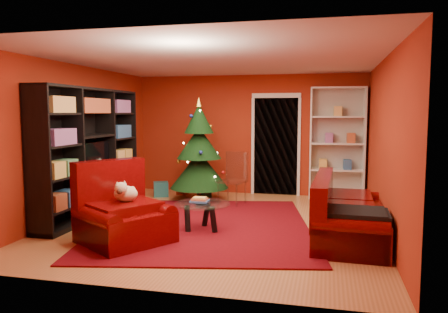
% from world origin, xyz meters
% --- Properties ---
extents(floor, '(5.00, 5.50, 0.05)m').
position_xyz_m(floor, '(0.00, 0.00, -0.03)').
color(floor, '#AA6938').
rests_on(floor, ground).
extents(ceiling, '(5.00, 5.50, 0.05)m').
position_xyz_m(ceiling, '(0.00, 0.00, 2.62)').
color(ceiling, silver).
rests_on(ceiling, wall_back).
extents(wall_back, '(5.00, 0.05, 2.60)m').
position_xyz_m(wall_back, '(0.00, 2.77, 1.30)').
color(wall_back, maroon).
rests_on(wall_back, ground).
extents(wall_left, '(0.05, 5.50, 2.60)m').
position_xyz_m(wall_left, '(-2.52, 0.00, 1.30)').
color(wall_left, maroon).
rests_on(wall_left, ground).
extents(wall_right, '(0.05, 5.50, 2.60)m').
position_xyz_m(wall_right, '(2.52, 0.00, 1.30)').
color(wall_right, maroon).
rests_on(wall_right, ground).
extents(doorway, '(1.06, 0.60, 2.16)m').
position_xyz_m(doorway, '(0.60, 2.73, 1.05)').
color(doorway, black).
rests_on(doorway, floor).
extents(rug, '(3.93, 4.35, 0.02)m').
position_xyz_m(rug, '(-0.18, -0.22, 0.01)').
color(rug, '#5D060E').
rests_on(rug, floor).
extents(media_unit, '(0.45, 2.87, 2.20)m').
position_xyz_m(media_unit, '(-2.27, 0.02, 1.10)').
color(media_unit, black).
rests_on(media_unit, floor).
extents(christmas_tree, '(1.38, 1.38, 2.11)m').
position_xyz_m(christmas_tree, '(-0.83, 1.73, 1.02)').
color(christmas_tree, black).
rests_on(christmas_tree, floor).
extents(gift_box_teal, '(0.40, 0.40, 0.31)m').
position_xyz_m(gift_box_teal, '(-1.76, 1.96, 0.15)').
color(gift_box_teal, '#1E5D66').
rests_on(gift_box_teal, floor).
extents(gift_box_green, '(0.34, 0.34, 0.26)m').
position_xyz_m(gift_box_green, '(-0.80, 2.01, 0.13)').
color(gift_box_green, '#1B5124').
rests_on(gift_box_green, floor).
extents(gift_box_red, '(0.23, 0.23, 0.21)m').
position_xyz_m(gift_box_red, '(-1.37, 2.23, 0.10)').
color(gift_box_red, maroon).
rests_on(gift_box_red, floor).
extents(white_bookshelf, '(1.11, 0.44, 2.37)m').
position_xyz_m(white_bookshelf, '(1.88, 2.57, 1.15)').
color(white_bookshelf, white).
rests_on(white_bookshelf, floor).
extents(armchair, '(1.61, 1.61, 0.90)m').
position_xyz_m(armchair, '(-0.99, -1.32, 0.45)').
color(armchair, '#4B0404').
rests_on(armchair, rug).
extents(dog, '(0.47, 0.50, 0.29)m').
position_xyz_m(dog, '(-1.00, -1.25, 0.67)').
color(dog, beige).
rests_on(dog, armchair).
extents(sofa, '(1.03, 2.14, 0.90)m').
position_xyz_m(sofa, '(2.02, -0.41, 0.45)').
color(sofa, '#4B0404').
rests_on(sofa, rug).
extents(coffee_table, '(0.85, 0.85, 0.52)m').
position_xyz_m(coffee_table, '(-0.12, -0.49, 0.22)').
color(coffee_table, gray).
rests_on(coffee_table, rug).
extents(acrylic_chair, '(0.59, 0.62, 0.93)m').
position_xyz_m(acrylic_chair, '(-0.08, 1.42, 0.46)').
color(acrylic_chair, '#66605B').
rests_on(acrylic_chair, rug).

